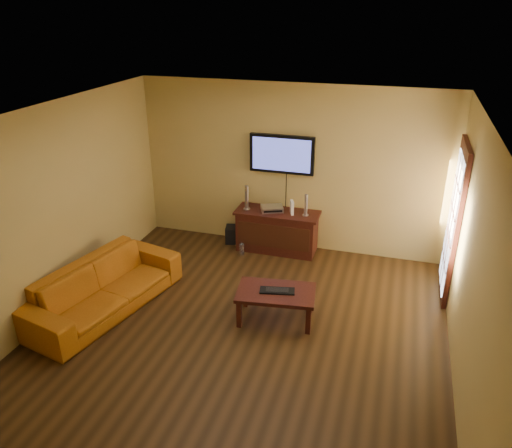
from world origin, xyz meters
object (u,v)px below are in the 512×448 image
at_px(av_receiver, 272,208).
at_px(subwoofer, 234,234).
at_px(television, 282,154).
at_px(bottle, 242,249).
at_px(media_console, 277,231).
at_px(speaker_right, 306,206).
at_px(sofa, 103,280).
at_px(coffee_table, 276,295).
at_px(keyboard, 277,291).
at_px(speaker_left, 247,198).
at_px(game_console, 292,207).

bearing_deg(av_receiver, subwoofer, 150.64).
distance_m(television, bottle, 1.66).
xyz_separation_m(media_console, speaker_right, (0.47, -0.01, 0.50)).
xyz_separation_m(sofa, speaker_right, (2.24, 2.33, 0.42)).
bearing_deg(sofa, coffee_table, -66.85).
relative_size(media_console, speaker_right, 3.84).
relative_size(sofa, bottle, 10.07).
bearing_deg(keyboard, media_console, 104.64).
relative_size(sofa, speaker_left, 5.49).
bearing_deg(television, game_console, -43.27).
relative_size(game_console, subwoofer, 0.78).
relative_size(speaker_right, keyboard, 0.76).
bearing_deg(subwoofer, coffee_table, -71.34).
bearing_deg(av_receiver, bottle, -162.19).
bearing_deg(keyboard, game_console, 97.81).
distance_m(sofa, speaker_right, 3.25).
height_order(television, speaker_right, television).
height_order(sofa, av_receiver, sofa).
xyz_separation_m(speaker_left, subwoofer, (-0.28, 0.13, -0.74)).
bearing_deg(subwoofer, speaker_right, -18.35).
xyz_separation_m(speaker_left, av_receiver, (0.41, 0.05, -0.15)).
height_order(media_console, keyboard, media_console).
bearing_deg(television, bottle, -132.08).
height_order(speaker_left, keyboard, speaker_left).
xyz_separation_m(television, speaker_right, (0.47, -0.23, -0.74)).
bearing_deg(game_console, coffee_table, -103.95).
relative_size(coffee_table, bottle, 4.80).
relative_size(game_console, keyboard, 0.46).
distance_m(media_console, television, 1.26).
height_order(coffee_table, keyboard, keyboard).
xyz_separation_m(sofa, game_console, (2.01, 2.33, 0.36)).
bearing_deg(sofa, av_receiver, -22.65).
xyz_separation_m(speaker_right, bottle, (-0.97, -0.32, -0.75)).
xyz_separation_m(television, keyboard, (0.50, -2.15, -1.15)).
bearing_deg(speaker_left, sofa, -118.78).
bearing_deg(television, keyboard, -76.80).
relative_size(subwoofer, keyboard, 0.59).
height_order(bottle, keyboard, keyboard).
bearing_deg(keyboard, sofa, -169.75).
relative_size(av_receiver, bottle, 1.57).
bearing_deg(bottle, subwoofer, 123.42).
bearing_deg(speaker_left, television, 26.51).
height_order(television, keyboard, television).
bearing_deg(game_console, speaker_left, 160.72).
bearing_deg(game_console, sofa, -152.16).
distance_m(television, coffee_table, 2.52).
distance_m(sofa, av_receiver, 2.91).
bearing_deg(sofa, game_console, -28.01).
xyz_separation_m(television, speaker_left, (-0.51, -0.25, -0.71)).
distance_m(coffee_table, keyboard, 0.07).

